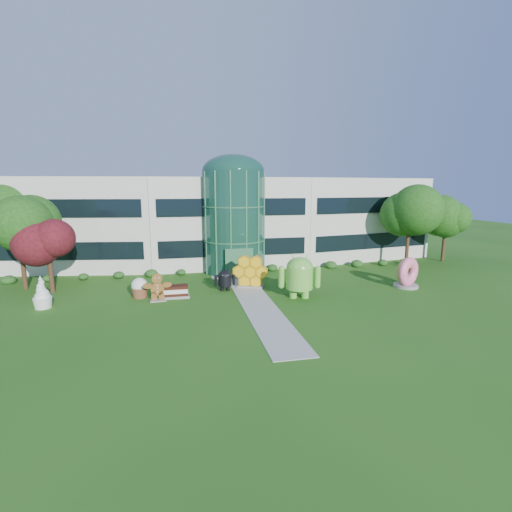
{
  "coord_description": "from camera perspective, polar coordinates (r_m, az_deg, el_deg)",
  "views": [
    {
      "loc": [
        -5.48,
        -24.11,
        8.37
      ],
      "look_at": [
        0.95,
        6.0,
        2.6
      ],
      "focal_mm": 26.0,
      "sensor_mm": 36.0,
      "label": 1
    }
  ],
  "objects": [
    {
      "name": "android_black",
      "position": [
        30.29,
        -4.82,
        -3.49
      ],
      "size": [
        1.81,
        1.25,
        2.01
      ],
      "primitive_type": null,
      "rotation": [
        0.0,
        0.0,
        -0.03
      ],
      "color": "black",
      "rests_on": "ground"
    },
    {
      "name": "building",
      "position": [
        42.63,
        -4.65,
        5.58
      ],
      "size": [
        46.0,
        15.0,
        9.3
      ],
      "primitive_type": null,
      "color": "beige",
      "rests_on": "ground"
    },
    {
      "name": "atrium",
      "position": [
        36.69,
        -3.43,
        5.17
      ],
      "size": [
        6.0,
        6.0,
        9.8
      ],
      "primitive_type": "cylinder",
      "color": "#194738",
      "rests_on": "ground"
    },
    {
      "name": "cupcake",
      "position": [
        29.74,
        -17.48,
        -4.67
      ],
      "size": [
        1.43,
        1.43,
        1.57
      ],
      "primitive_type": null,
      "rotation": [
        0.0,
        0.0,
        0.1
      ],
      "color": "white",
      "rests_on": "ground"
    },
    {
      "name": "gingerbread",
      "position": [
        28.47,
        -14.93,
        -4.63
      ],
      "size": [
        2.36,
        1.05,
        2.12
      ],
      "primitive_type": null,
      "rotation": [
        0.0,
        0.0,
        0.07
      ],
      "color": "brown",
      "rests_on": "ground"
    },
    {
      "name": "froyo",
      "position": [
        29.89,
        -30.09,
        -4.85
      ],
      "size": [
        1.66,
        1.66,
        2.28
      ],
      "primitive_type": null,
      "rotation": [
        0.0,
        0.0,
        0.29
      ],
      "color": "white",
      "rests_on": "ground"
    },
    {
      "name": "walkway",
      "position": [
        27.96,
        -0.2,
        -6.77
      ],
      "size": [
        2.4,
        20.0,
        0.04
      ],
      "primitive_type": "cube",
      "color": "#9E9E93",
      "rests_on": "ground"
    },
    {
      "name": "android_green",
      "position": [
        28.22,
        6.71,
        -2.76
      ],
      "size": [
        3.72,
        2.9,
        3.75
      ],
      "primitive_type": null,
      "rotation": [
        0.0,
        0.0,
        -0.23
      ],
      "color": "#68C03D",
      "rests_on": "ground"
    },
    {
      "name": "trees_backdrop",
      "position": [
        37.74,
        -3.65,
        4.25
      ],
      "size": [
        52.0,
        8.0,
        8.4
      ],
      "primitive_type": null,
      "color": "#1A4210",
      "rests_on": "ground"
    },
    {
      "name": "donut",
      "position": [
        33.65,
        22.17,
        -2.29
      ],
      "size": [
        2.8,
        2.15,
        2.62
      ],
      "primitive_type": null,
      "rotation": [
        0.0,
        0.0,
        0.43
      ],
      "color": "#F85E83",
      "rests_on": "ground"
    },
    {
      "name": "honeycomb",
      "position": [
        31.15,
        -0.87,
        -2.61
      ],
      "size": [
        3.36,
        2.18,
        2.49
      ],
      "primitive_type": null,
      "rotation": [
        0.0,
        0.0,
        -0.36
      ],
      "color": "yellow",
      "rests_on": "ground"
    },
    {
      "name": "ground",
      "position": [
        26.1,
        0.71,
        -8.09
      ],
      "size": [
        140.0,
        140.0,
        0.0
      ],
      "primitive_type": "plane",
      "color": "#215114",
      "rests_on": "ground"
    },
    {
      "name": "tree_red",
      "position": [
        33.59,
        -29.23,
        0.05
      ],
      "size": [
        4.0,
        4.0,
        6.0
      ],
      "primitive_type": null,
      "color": "#3F0C14",
      "rests_on": "ground"
    },
    {
      "name": "ice_cream_sandwich",
      "position": [
        29.13,
        -12.35,
        -5.36
      ],
      "size": [
        2.16,
        1.09,
        0.96
      ],
      "primitive_type": null,
      "rotation": [
        0.0,
        0.0,
        0.01
      ],
      "color": "black",
      "rests_on": "ground"
    }
  ]
}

